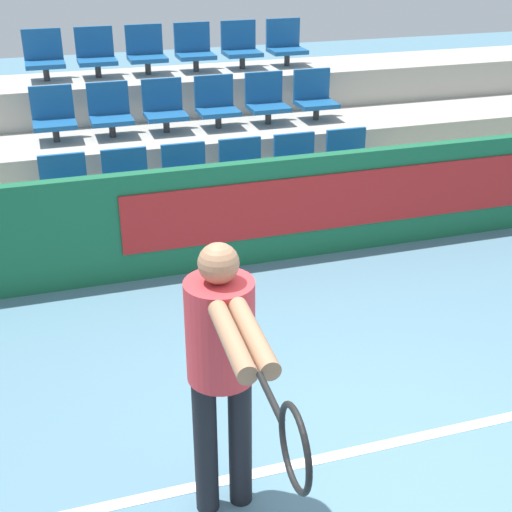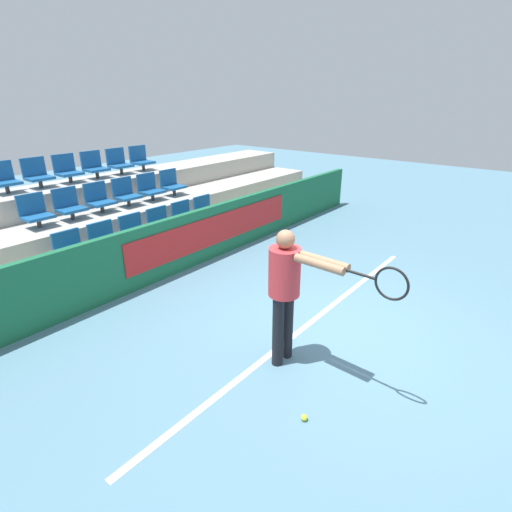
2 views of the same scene
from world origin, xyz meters
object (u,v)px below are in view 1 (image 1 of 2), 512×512
at_px(stadium_chair_9, 216,104).
at_px(stadium_chair_15, 194,49).
at_px(stadium_chair_1, 127,181).
at_px(stadium_chair_17, 285,44).
at_px(stadium_chair_10, 266,100).
at_px(stadium_chair_13, 96,54).
at_px(stadium_chair_5, 349,159).
at_px(tennis_player, 223,358).
at_px(stadium_chair_4, 297,164).
at_px(stadium_chair_6, 54,116).
at_px(stadium_chair_2, 186,175).
at_px(stadium_chair_12, 44,57).
at_px(stadium_chair_16, 241,46).
at_px(stadium_chair_14, 146,51).
at_px(stadium_chair_0, 65,188).
at_px(stadium_chair_3, 243,169).
at_px(stadium_chair_11, 315,96).
at_px(stadium_chair_7, 110,112).
at_px(stadium_chair_8, 164,108).

xyz_separation_m(stadium_chair_9, stadium_chair_15, (0.00, 1.03, 0.43)).
bearing_deg(stadium_chair_1, stadium_chair_17, 41.30).
height_order(stadium_chair_10, stadium_chair_13, stadium_chair_13).
height_order(stadium_chair_5, tennis_player, tennis_player).
xyz_separation_m(stadium_chair_4, stadium_chair_6, (-2.35, 1.03, 0.43)).
distance_m(stadium_chair_2, stadium_chair_12, 2.52).
relative_size(stadium_chair_1, stadium_chair_10, 1.00).
distance_m(stadium_chair_5, stadium_chair_9, 1.62).
xyz_separation_m(stadium_chair_4, stadium_chair_16, (0.00, 2.06, 0.86)).
height_order(stadium_chair_2, stadium_chair_4, same).
bearing_deg(stadium_chair_5, stadium_chair_14, 130.49).
relative_size(stadium_chair_5, stadium_chair_10, 1.00).
height_order(stadium_chair_0, stadium_chair_16, stadium_chair_16).
bearing_deg(tennis_player, stadium_chair_3, 74.20).
distance_m(stadium_chair_6, stadium_chair_11, 2.93).
relative_size(stadium_chair_2, stadium_chair_15, 1.00).
xyz_separation_m(stadium_chair_0, stadium_chair_10, (2.35, 1.03, 0.43)).
distance_m(stadium_chair_3, stadium_chair_4, 0.59).
bearing_deg(stadium_chair_0, stadium_chair_7, 60.36).
height_order(stadium_chair_15, stadium_chair_16, same).
relative_size(stadium_chair_13, tennis_player, 0.34).
bearing_deg(tennis_player, stadium_chair_13, 91.83).
distance_m(stadium_chair_3, stadium_chair_13, 2.52).
bearing_deg(stadium_chair_14, stadium_chair_4, -60.36).
xyz_separation_m(stadium_chair_2, stadium_chair_8, (0.00, 1.03, 0.43)).
height_order(stadium_chair_5, stadium_chair_16, stadium_chair_16).
xyz_separation_m(stadium_chair_5, stadium_chair_12, (-2.93, 2.06, 0.86)).
xyz_separation_m(stadium_chair_5, stadium_chair_6, (-2.93, 1.03, 0.43)).
distance_m(stadium_chair_1, stadium_chair_3, 1.17).
bearing_deg(stadium_chair_14, stadium_chair_15, 0.00).
bearing_deg(stadium_chair_8, stadium_chair_0, -138.70).
xyz_separation_m(stadium_chair_9, stadium_chair_14, (-0.59, 1.03, 0.43)).
relative_size(stadium_chair_2, stadium_chair_12, 1.00).
height_order(stadium_chair_3, stadium_chair_10, stadium_chair_10).
xyz_separation_m(stadium_chair_9, stadium_chair_16, (0.59, 1.03, 0.43)).
distance_m(stadium_chair_4, stadium_chair_17, 2.31).
xyz_separation_m(stadium_chair_13, stadium_chair_16, (1.76, 0.00, 0.00)).
bearing_deg(stadium_chair_7, stadium_chair_11, 0.00).
distance_m(stadium_chair_3, tennis_player, 3.91).
xyz_separation_m(stadium_chair_3, stadium_chair_11, (1.17, 1.03, 0.43)).
distance_m(stadium_chair_1, stadium_chair_6, 1.26).
bearing_deg(stadium_chair_11, stadium_chair_12, 160.64).
bearing_deg(stadium_chair_4, stadium_chair_0, 180.00).
bearing_deg(stadium_chair_6, tennis_player, -83.19).
bearing_deg(stadium_chair_15, stadium_chair_3, -90.00).
relative_size(stadium_chair_9, stadium_chair_17, 1.00).
height_order(stadium_chair_5, stadium_chair_9, stadium_chair_9).
bearing_deg(stadium_chair_9, stadium_chair_11, 0.00).
xyz_separation_m(stadium_chair_1, stadium_chair_9, (1.17, 1.03, 0.43)).
xyz_separation_m(stadium_chair_12, stadium_chair_15, (1.76, 0.00, 0.00)).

